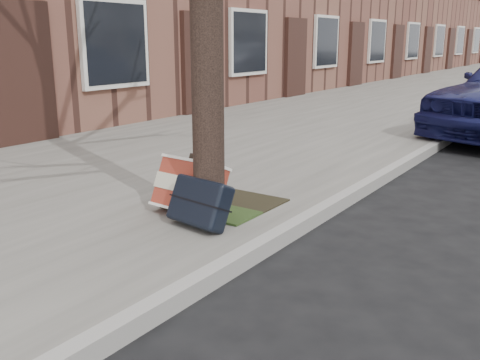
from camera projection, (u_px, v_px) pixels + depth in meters
The scene contains 5 objects.
ground at pixel (398, 345), 2.85m from camera, with size 120.00×120.00×0.00m, color black.
near_sidewalk at pixel (440, 89), 16.81m from camera, with size 5.00×70.00×0.12m, color gray.
dirt_patch at pixel (226, 203), 4.87m from camera, with size 0.85×0.85×0.01m, color black.
suitcase_red at pixel (189, 187), 4.52m from camera, with size 0.63×0.17×0.46m, color maroon.
suitcase_navy at pixel (200, 202), 4.23m from camera, with size 0.53×0.17×0.38m, color black.
Camera 1 is at (0.74, -2.56, 1.58)m, focal length 40.00 mm.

